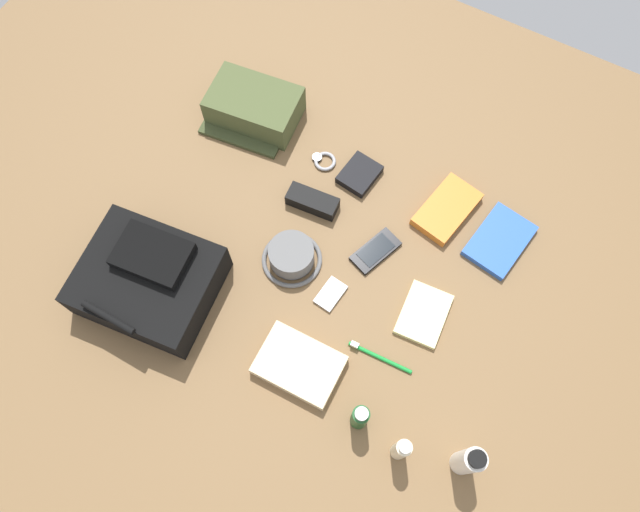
% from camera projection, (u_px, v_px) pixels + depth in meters
% --- Properties ---
extents(ground_plane, '(2.64, 2.02, 0.02)m').
position_uv_depth(ground_plane, '(320.00, 263.00, 1.57)').
color(ground_plane, brown).
rests_on(ground_plane, ground).
extents(backpack, '(0.35, 0.31, 0.14)m').
position_uv_depth(backpack, '(149.00, 279.00, 1.48)').
color(backpack, black).
rests_on(backpack, ground_plane).
extents(toiletry_pouch, '(0.27, 0.23, 0.09)m').
position_uv_depth(toiletry_pouch, '(254.00, 107.00, 1.69)').
color(toiletry_pouch, '#47512D').
rests_on(toiletry_pouch, ground_plane).
extents(bucket_hat, '(0.16, 0.16, 0.07)m').
position_uv_depth(bucket_hat, '(292.00, 256.00, 1.53)').
color(bucket_hat, slate).
rests_on(bucket_hat, ground_plane).
extents(toothpaste_tube, '(0.05, 0.05, 0.17)m').
position_uv_depth(toothpaste_tube, '(468.00, 461.00, 1.29)').
color(toothpaste_tube, white).
rests_on(toothpaste_tube, ground_plane).
extents(lotion_bottle, '(0.04, 0.04, 0.14)m').
position_uv_depth(lotion_bottle, '(401.00, 450.00, 1.31)').
color(lotion_bottle, beige).
rests_on(lotion_bottle, ground_plane).
extents(shampoo_bottle, '(0.04, 0.04, 0.13)m').
position_uv_depth(shampoo_bottle, '(360.00, 417.00, 1.35)').
color(shampoo_bottle, '#19471E').
rests_on(shampoo_bottle, ground_plane).
extents(paperback_novel, '(0.15, 0.20, 0.02)m').
position_uv_depth(paperback_novel, '(500.00, 241.00, 1.57)').
color(paperback_novel, blue).
rests_on(paperback_novel, ground_plane).
extents(travel_guidebook, '(0.14, 0.21, 0.03)m').
position_uv_depth(travel_guidebook, '(447.00, 209.00, 1.60)').
color(travel_guidebook, orange).
rests_on(travel_guidebook, ground_plane).
extents(cell_phone, '(0.11, 0.15, 0.01)m').
position_uv_depth(cell_phone, '(375.00, 251.00, 1.56)').
color(cell_phone, black).
rests_on(cell_phone, ground_plane).
extents(media_player, '(0.06, 0.09, 0.01)m').
position_uv_depth(media_player, '(331.00, 294.00, 1.52)').
color(media_player, '#B7B7BC').
rests_on(media_player, ground_plane).
extents(wristwatch, '(0.07, 0.06, 0.01)m').
position_uv_depth(wristwatch, '(324.00, 161.00, 1.67)').
color(wristwatch, '#99999E').
rests_on(wristwatch, ground_plane).
extents(toothbrush, '(0.17, 0.02, 0.02)m').
position_uv_depth(toothbrush, '(376.00, 356.00, 1.46)').
color(toothbrush, '#198C33').
rests_on(toothbrush, ground_plane).
extents(wallet, '(0.10, 0.12, 0.02)m').
position_uv_depth(wallet, '(359.00, 174.00, 1.64)').
color(wallet, black).
rests_on(wallet, ground_plane).
extents(notepad, '(0.12, 0.16, 0.02)m').
position_uv_depth(notepad, '(423.00, 315.00, 1.49)').
color(notepad, beige).
rests_on(notepad, ground_plane).
extents(folded_towel, '(0.20, 0.15, 0.04)m').
position_uv_depth(folded_towel, '(299.00, 365.00, 1.44)').
color(folded_towel, beige).
rests_on(folded_towel, ground_plane).
extents(sunglasses_case, '(0.14, 0.07, 0.04)m').
position_uv_depth(sunglasses_case, '(312.00, 201.00, 1.60)').
color(sunglasses_case, black).
rests_on(sunglasses_case, ground_plane).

